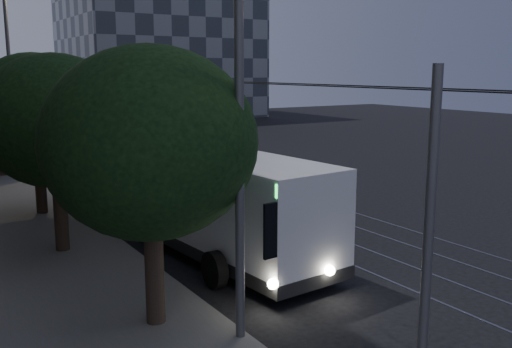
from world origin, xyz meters
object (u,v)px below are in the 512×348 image
at_px(car_white_b, 33,156).
at_px(car_white_d, 19,135).
at_px(streetlamp_far, 17,54).
at_px(pickup_silver, 133,190).
at_px(trolleybus, 190,192).
at_px(car_white_c, 48,146).
at_px(car_white_a, 51,166).
at_px(streetlamp_near, 256,99).

bearing_deg(car_white_b, car_white_d, 78.19).
height_order(car_white_b, streetlamp_far, streetlamp_far).
distance_m(pickup_silver, car_white_d, 25.46).
bearing_deg(trolleybus, streetlamp_far, 93.86).
relative_size(pickup_silver, car_white_c, 1.11).
height_order(pickup_silver, car_white_a, car_white_a).
relative_size(trolleybus, car_white_a, 3.00).
distance_m(car_white_b, streetlamp_near, 27.41).
height_order(pickup_silver, car_white_d, pickup_silver).
bearing_deg(pickup_silver, car_white_b, 117.20).
height_order(pickup_silver, streetlamp_near, streetlamp_near).
height_order(car_white_b, car_white_c, car_white_c).
height_order(trolleybus, car_white_c, trolleybus).
bearing_deg(car_white_c, car_white_d, 87.30).
bearing_deg(car_white_b, streetlamp_far, -112.91).
distance_m(trolleybus, car_white_c, 22.90).
distance_m(car_white_b, car_white_c, 3.56).
bearing_deg(car_white_d, streetlamp_near, -108.10).
height_order(car_white_c, car_white_d, car_white_c).
relative_size(car_white_b, streetlamp_far, 0.39).
bearing_deg(pickup_silver, streetlamp_far, 125.40).
relative_size(car_white_c, streetlamp_far, 0.41).
relative_size(streetlamp_near, streetlamp_far, 0.76).
height_order(pickup_silver, car_white_b, pickup_silver).
distance_m(car_white_a, car_white_d, 17.09).
bearing_deg(car_white_c, streetlamp_far, -116.70).
bearing_deg(streetlamp_near, streetlamp_far, 91.37).
height_order(trolleybus, streetlamp_near, streetlamp_near).
height_order(car_white_d, streetlamp_far, streetlamp_far).
bearing_deg(car_white_b, trolleybus, -91.69).
distance_m(trolleybus, streetlamp_far, 17.17).
relative_size(trolleybus, streetlamp_far, 1.14).
relative_size(car_white_a, car_white_b, 0.97).
bearing_deg(car_white_c, pickup_silver, -94.79).
height_order(trolleybus, pickup_silver, trolleybus).
bearing_deg(trolleybus, car_white_a, 90.66).
xyz_separation_m(car_white_c, streetlamp_near, (-2.10, -30.19, 4.54)).
bearing_deg(pickup_silver, streetlamp_near, -78.40).
bearing_deg(streetlamp_far, car_white_b, 72.84).
xyz_separation_m(car_white_b, streetlamp_near, (-0.50, -27.01, 4.67)).
bearing_deg(trolleybus, streetlamp_near, -109.39).
relative_size(car_white_d, streetlamp_near, 0.48).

